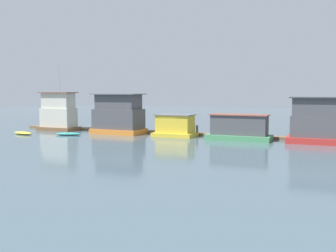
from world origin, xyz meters
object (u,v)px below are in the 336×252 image
at_px(houseboat_green, 239,128).
at_px(dinghy_teal, 69,134).
at_px(houseboat_yellow, 175,126).
at_px(houseboat_brown, 58,113).
at_px(mooring_post_near_right, 197,131).
at_px(houseboat_orange, 119,115).
at_px(houseboat_red, 318,122).
at_px(dinghy_yellow, 23,133).
at_px(mooring_post_far_right, 266,134).
at_px(mooring_post_near_left, 302,134).

bearing_deg(houseboat_green, dinghy_teal, -169.49).
distance_m(houseboat_yellow, houseboat_green, 8.39).
xyz_separation_m(houseboat_brown, houseboat_yellow, (18.90, -0.27, -1.26)).
height_order(houseboat_green, mooring_post_near_right, houseboat_green).
xyz_separation_m(houseboat_orange, houseboat_red, (25.28, 0.45, -0.16)).
xyz_separation_m(houseboat_yellow, dinghy_yellow, (-19.59, -6.12, -1.13)).
height_order(dinghy_teal, mooring_post_far_right, mooring_post_far_right).
distance_m(houseboat_green, houseboat_red, 8.65).
relative_size(houseboat_green, houseboat_red, 1.16).
distance_m(houseboat_brown, dinghy_teal, 7.73).
bearing_deg(houseboat_yellow, mooring_post_near_left, 5.31).
height_order(houseboat_brown, mooring_post_near_right, houseboat_brown).
bearing_deg(mooring_post_far_right, dinghy_yellow, -166.23).
distance_m(dinghy_teal, mooring_post_near_right, 16.86).
relative_size(dinghy_teal, mooring_post_near_right, 2.62).
distance_m(houseboat_orange, houseboat_yellow, 8.44).
relative_size(houseboat_green, mooring_post_near_left, 4.71).
xyz_separation_m(houseboat_brown, dinghy_yellow, (-0.69, -6.38, -2.38)).
distance_m(houseboat_brown, houseboat_orange, 10.55).
bearing_deg(mooring_post_near_right, mooring_post_near_left, 0.00).
relative_size(dinghy_yellow, mooring_post_far_right, 2.57).
bearing_deg(houseboat_yellow, houseboat_red, 1.39).
relative_size(houseboat_brown, houseboat_red, 1.48).
distance_m(dinghy_teal, mooring_post_near_left, 29.20).
relative_size(houseboat_green, mooring_post_near_right, 5.40).
height_order(dinghy_teal, mooring_post_near_left, mooring_post_near_left).
relative_size(dinghy_yellow, mooring_post_near_right, 2.61).
bearing_deg(mooring_post_near_left, dinghy_yellow, -167.81).
bearing_deg(houseboat_yellow, houseboat_green, -3.29).
distance_m(houseboat_yellow, dinghy_teal, 14.09).
bearing_deg(mooring_post_far_right, mooring_post_near_left, 0.00).
relative_size(houseboat_green, mooring_post_far_right, 5.31).
bearing_deg(dinghy_yellow, mooring_post_near_right, 18.86).
distance_m(houseboat_yellow, houseboat_red, 16.96).
height_order(houseboat_brown, mooring_post_near_left, houseboat_brown).
xyz_separation_m(houseboat_brown, houseboat_orange, (10.55, -0.30, -0.07)).
height_order(houseboat_green, mooring_post_far_right, houseboat_green).
distance_m(houseboat_red, mooring_post_near_right, 14.58).
bearing_deg(mooring_post_far_right, houseboat_green, -145.78).
xyz_separation_m(houseboat_brown, mooring_post_far_right, (30.07, 1.15, -1.87)).
xyz_separation_m(houseboat_red, dinghy_yellow, (-36.51, -6.53, -2.15)).
bearing_deg(mooring_post_near_right, houseboat_brown, -176.91).
relative_size(houseboat_orange, houseboat_green, 0.92).
height_order(houseboat_brown, mooring_post_far_right, houseboat_brown).
bearing_deg(dinghy_yellow, houseboat_yellow, 17.34).
relative_size(houseboat_brown, mooring_post_near_right, 6.89).
bearing_deg(houseboat_red, mooring_post_far_right, 170.07).
distance_m(houseboat_brown, dinghy_yellow, 6.85).
bearing_deg(houseboat_green, mooring_post_far_right, 34.22).
distance_m(dinghy_yellow, mooring_post_near_left, 35.68).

